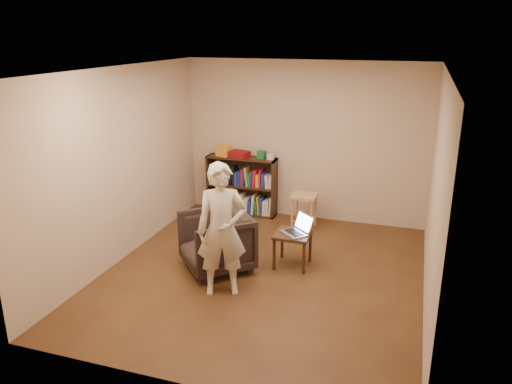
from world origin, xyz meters
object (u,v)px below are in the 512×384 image
(armchair, at_px, (216,242))
(person, at_px, (222,230))
(laptop, at_px, (298,229))
(side_table, at_px, (293,239))
(stool, at_px, (304,201))
(bookshelf, at_px, (242,189))

(armchair, relative_size, person, 0.52)
(laptop, bearing_deg, side_table, -110.63)
(side_table, height_order, laptop, laptop)
(person, bearing_deg, side_table, 32.79)
(stool, bearing_deg, person, -101.36)
(bookshelf, relative_size, armchair, 1.42)
(bookshelf, xyz_separation_m, stool, (1.18, -0.36, 0.02))
(side_table, relative_size, person, 0.29)
(side_table, bearing_deg, bookshelf, 127.83)
(bookshelf, relative_size, stool, 2.13)
(stool, height_order, armchair, armchair)
(bookshelf, distance_m, armchair, 2.16)
(bookshelf, height_order, armchair, bookshelf)
(stool, height_order, person, person)
(bookshelf, height_order, laptop, bookshelf)
(bookshelf, distance_m, laptop, 2.19)
(side_table, bearing_deg, person, -123.30)
(bookshelf, height_order, stool, bookshelf)
(stool, bearing_deg, laptop, -80.80)
(stool, distance_m, side_table, 1.37)
(side_table, distance_m, person, 1.21)
(stool, bearing_deg, armchair, -113.74)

